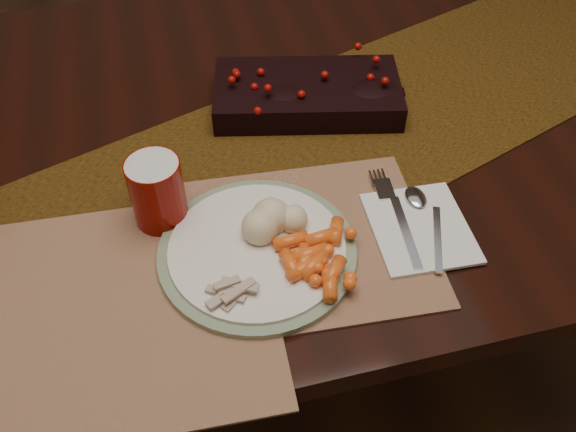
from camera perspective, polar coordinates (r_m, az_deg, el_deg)
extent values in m
plane|color=black|center=(1.65, -2.13, -12.08)|extent=(5.00, 5.00, 0.00)
cube|color=black|center=(1.34, -2.57, -3.91)|extent=(1.80, 1.00, 0.75)
cube|color=#503010|center=(1.01, 0.72, 5.85)|extent=(1.88, 0.99, 0.00)
cube|color=brown|center=(0.87, -0.12, -2.60)|extent=(0.43, 0.33, 0.00)
cube|color=brown|center=(0.84, -18.63, -8.80)|extent=(0.51, 0.39, 0.00)
cylinder|color=white|center=(0.85, -2.91, -3.24)|extent=(0.35, 0.35, 0.02)
cube|color=white|center=(0.90, 12.23, -1.08)|extent=(0.15, 0.17, 0.01)
cylinder|color=#7C0800|center=(0.88, -12.12, 2.20)|extent=(0.10, 0.10, 0.11)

